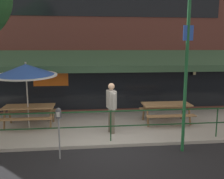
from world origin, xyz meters
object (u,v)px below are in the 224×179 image
(patio_umbrella_left, at_px, (26,70))
(picnic_table_left, at_px, (29,110))
(picnic_table_centre, at_px, (166,108))
(pedestrian_walking, at_px, (111,105))
(street_sign_pole, at_px, (186,69))
(parking_meter_near, at_px, (59,118))

(patio_umbrella_left, bearing_deg, picnic_table_left, 90.00)
(picnic_table_centre, relative_size, pedestrian_walking, 1.05)
(pedestrian_walking, xyz_separation_m, street_sign_pole, (1.92, -1.50, 1.33))
(patio_umbrella_left, distance_m, street_sign_pole, 5.39)
(picnic_table_left, height_order, street_sign_pole, street_sign_pole)
(picnic_table_centre, xyz_separation_m, patio_umbrella_left, (-5.11, -0.00, 1.47))
(street_sign_pole, bearing_deg, picnic_table_left, 152.28)
(street_sign_pole, bearing_deg, pedestrian_walking, 141.87)
(picnic_table_left, distance_m, picnic_table_centre, 5.12)
(pedestrian_walking, relative_size, street_sign_pole, 0.37)
(picnic_table_left, height_order, patio_umbrella_left, patio_umbrella_left)
(pedestrian_walking, height_order, street_sign_pole, street_sign_pole)
(picnic_table_left, distance_m, parking_meter_near, 3.05)
(picnic_table_centre, relative_size, patio_umbrella_left, 0.76)
(picnic_table_left, xyz_separation_m, street_sign_pole, (4.83, -2.54, 1.68))
(parking_meter_near, distance_m, street_sign_pole, 3.71)
(picnic_table_left, bearing_deg, street_sign_pole, -27.72)
(picnic_table_centre, distance_m, pedestrian_walking, 2.39)
(patio_umbrella_left, xyz_separation_m, street_sign_pole, (4.83, -2.37, 0.21))
(parking_meter_near, height_order, street_sign_pole, street_sign_pole)
(picnic_table_centre, height_order, parking_meter_near, parking_meter_near)
(picnic_table_left, xyz_separation_m, parking_meter_near, (1.34, -2.70, 0.44))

